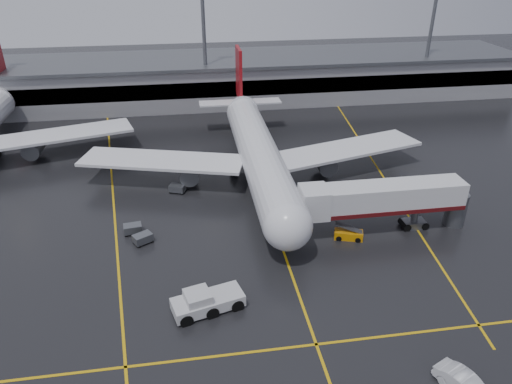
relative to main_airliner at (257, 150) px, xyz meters
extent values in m
plane|color=black|center=(0.00, -9.70, -4.21)|extent=(220.00, 220.00, 0.00)
cube|color=gold|center=(0.00, -9.70, -4.20)|extent=(0.25, 90.00, 0.02)
cube|color=gold|center=(0.00, -31.70, -4.20)|extent=(60.00, 0.25, 0.02)
cube|color=gold|center=(-20.00, 0.30, -4.20)|extent=(9.99, 69.35, 0.02)
cube|color=gold|center=(18.00, 0.30, -4.20)|extent=(7.57, 69.64, 0.02)
cube|color=gray|center=(0.00, 38.30, -0.21)|extent=(120.00, 18.00, 8.00)
cube|color=black|center=(0.00, 29.50, 0.29)|extent=(120.00, 0.40, 3.00)
cube|color=#595B60|center=(0.00, 38.30, 4.09)|extent=(122.00, 19.00, 0.60)
cylinder|color=#595B60|center=(-5.00, 32.30, 8.29)|extent=(0.70, 0.70, 25.00)
cylinder|color=#595B60|center=(40.00, 32.30, 8.29)|extent=(0.70, 0.70, 25.00)
cylinder|color=silver|center=(0.00, -1.70, -0.01)|extent=(5.20, 36.00, 5.20)
sphere|color=silver|center=(0.00, -19.70, -0.01)|extent=(5.20, 5.20, 5.20)
cone|color=silver|center=(0.00, 19.30, 0.59)|extent=(4.94, 8.00, 4.94)
cube|color=maroon|center=(0.00, 20.30, 5.49)|extent=(0.50, 5.50, 8.50)
cube|color=silver|center=(0.00, 19.30, 0.79)|extent=(14.00, 3.00, 0.25)
cube|color=silver|center=(-13.00, 0.30, -0.81)|extent=(22.80, 11.83, 0.40)
cube|color=silver|center=(13.00, 0.30, -0.81)|extent=(22.80, 11.83, 0.40)
cylinder|color=#595B60|center=(-9.50, -0.70, -2.21)|extent=(2.60, 4.50, 2.60)
cylinder|color=#595B60|center=(9.50, -0.70, -2.21)|extent=(2.60, 4.50, 2.60)
cylinder|color=#595B60|center=(0.00, -16.70, -3.21)|extent=(0.56, 0.56, 2.00)
cylinder|color=#595B60|center=(-3.20, 1.30, -3.21)|extent=(0.56, 0.56, 2.00)
cylinder|color=#595B60|center=(3.20, 1.30, -3.21)|extent=(0.56, 0.56, 2.00)
cylinder|color=black|center=(0.00, -16.70, -3.76)|extent=(0.40, 1.10, 1.10)
cylinder|color=black|center=(-3.20, 1.30, -3.66)|extent=(1.00, 1.40, 1.40)
cylinder|color=black|center=(3.20, 1.30, -3.66)|extent=(1.00, 1.40, 1.40)
cone|color=silver|center=(-42.00, 31.30, 0.59)|extent=(4.94, 8.00, 4.94)
cube|color=silver|center=(-42.00, 31.30, 0.79)|extent=(14.00, 3.00, 0.25)
cube|color=silver|center=(-29.00, 12.30, -0.81)|extent=(22.80, 11.83, 0.40)
cylinder|color=#595B60|center=(-32.50, 11.30, -2.21)|extent=(2.60, 4.50, 2.60)
cube|color=silver|center=(12.00, -15.70, 0.19)|extent=(18.00, 3.20, 3.00)
cube|color=#4D0C0E|center=(12.00, -15.70, -1.11)|extent=(18.00, 3.30, 0.50)
cube|color=silver|center=(3.80, -15.70, 0.19)|extent=(3.00, 3.40, 3.30)
cylinder|color=#595B60|center=(16.00, -15.70, -2.71)|extent=(0.80, 0.80, 3.00)
cube|color=#595B60|center=(16.00, -15.70, -3.76)|extent=(2.60, 1.60, 0.90)
cylinder|color=#595B60|center=(21.00, -15.70, -2.21)|extent=(2.40, 2.40, 4.00)
cylinder|color=black|center=(14.90, -15.70, -3.76)|extent=(0.90, 1.80, 0.90)
cylinder|color=black|center=(17.10, -15.70, -3.76)|extent=(0.90, 1.80, 0.90)
cube|color=#BCBCBE|center=(-8.61, -26.04, -3.38)|extent=(6.87, 4.14, 1.10)
cube|color=#BCBCBE|center=(-9.50, -26.28, -2.47)|extent=(2.70, 2.70, 0.92)
cube|color=black|center=(-9.50, -26.28, -2.47)|extent=(2.43, 2.43, 0.83)
cylinder|color=black|center=(-10.91, -26.66, -3.70)|extent=(1.86, 2.97, 1.19)
cylinder|color=black|center=(-8.61, -26.04, -3.70)|extent=(1.86, 2.97, 1.19)
cylinder|color=black|center=(-6.31, -25.42, -3.70)|extent=(1.86, 2.97, 1.19)
cube|color=orange|center=(7.72, -16.84, -3.73)|extent=(3.39, 2.18, 0.96)
cube|color=#595B60|center=(7.72, -16.84, -2.81)|extent=(3.13, 1.65, 1.10)
cylinder|color=black|center=(6.72, -16.53, -3.95)|extent=(1.02, 1.60, 0.61)
cylinder|color=black|center=(8.72, -17.15, -3.95)|extent=(1.02, 1.60, 0.61)
cube|color=#595B60|center=(-15.07, -14.27, -3.56)|extent=(2.38, 2.13, 0.90)
cylinder|color=black|center=(-15.51, -15.10, -4.03)|extent=(0.40, 0.20, 0.40)
cylinder|color=black|center=(-14.12, -14.29, -4.03)|extent=(0.40, 0.20, 0.40)
cylinder|color=black|center=(-16.01, -14.24, -4.03)|extent=(0.40, 0.20, 0.40)
cylinder|color=black|center=(-14.63, -13.43, -4.03)|extent=(0.40, 0.20, 0.40)
cube|color=#595B60|center=(-16.31, -12.05, -3.56)|extent=(2.16, 1.56, 0.90)
cylinder|color=black|center=(-17.03, -12.66, -4.03)|extent=(0.40, 0.20, 0.40)
cylinder|color=black|center=(-15.45, -12.44, -4.03)|extent=(0.40, 0.20, 0.40)
cylinder|color=black|center=(-17.17, -11.67, -4.03)|extent=(0.40, 0.20, 0.40)
cylinder|color=black|center=(-15.58, -11.45, -4.03)|extent=(0.40, 0.20, 0.40)
cube|color=#595B60|center=(-11.19, -2.77, -3.56)|extent=(2.34, 1.96, 0.90)
cylinder|color=black|center=(-12.12, -2.93, -4.03)|extent=(0.40, 0.20, 0.40)
cylinder|color=black|center=(-10.64, -3.54, -4.03)|extent=(0.40, 0.20, 0.40)
cylinder|color=black|center=(-11.75, -2.01, -4.03)|extent=(0.40, 0.20, 0.40)
cylinder|color=black|center=(-10.26, -2.61, -4.03)|extent=(0.40, 0.20, 0.40)
camera|label=1|loc=(-9.35, -59.36, 25.59)|focal=33.25mm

